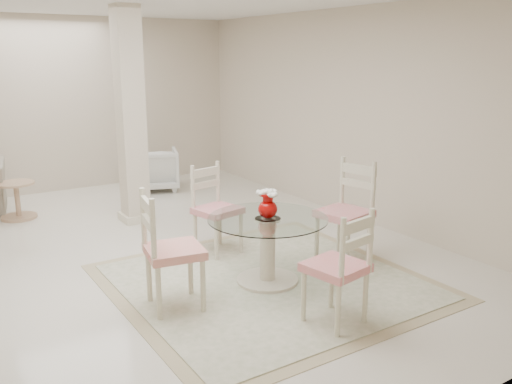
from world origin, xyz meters
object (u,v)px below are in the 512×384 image
dining_table (268,250)px  dining_chair_north (213,202)px  column (131,117)px  red_vase (268,204)px  armchair_white (155,169)px  side_table (18,202)px  dining_chair_east (349,204)px  dining_chair_south (343,260)px  dining_chair_west (165,242)px

dining_table → dining_chair_north: 1.05m
column → dining_table: bearing=-82.9°
red_vase → dining_chair_north: (-0.02, 1.02, -0.22)m
column → armchair_white: size_ratio=3.72×
armchair_white → side_table: 2.21m
dining_chair_east → dining_chair_south: bearing=-56.1°
red_vase → dining_chair_north: size_ratio=0.26×
dining_chair_south → side_table: size_ratio=2.17×
dining_chair_north → dining_chair_east: bearing=-55.4°
dining_chair_south → side_table: dining_chair_south is taller
red_vase → side_table: (-1.60, 3.53, -0.55)m
armchair_white → side_table: (-2.15, -0.51, -0.10)m
column → dining_chair_east: bearing=-62.4°
dining_table → dining_chair_east: 1.07m
dining_chair_south → dining_chair_east: bearing=-144.2°
red_vase → dining_chair_west: 1.04m
side_table → dining_chair_east: bearing=-53.1°
dining_chair_east → column: bearing=-164.5°
dining_table → armchair_white: bearing=82.3°
column → dining_chair_east: (1.35, -2.58, -0.73)m
red_vase → armchair_white: 4.09m
dining_chair_east → armchair_white: bearing=174.7°
dining_chair_south → dining_chair_north: bearing=-99.1°
side_table → armchair_white: bearing=13.3°
dining_chair_east → dining_chair_north: bearing=-145.6°
dining_chair_east → armchair_white: 4.05m
dining_table → dining_chair_south: bearing=-88.9°
armchair_white → side_table: bearing=32.8°
dining_chair_west → armchair_white: (1.57, 4.03, -0.27)m
dining_table → dining_chair_east: bearing=1.3°
side_table → dining_chair_south: bearing=-70.4°
dining_chair_west → side_table: (-0.58, 3.52, -0.37)m
dining_table → dining_chair_north: dining_chair_north is taller
dining_chair_east → dining_chair_west: (-2.05, -0.02, -0.02)m
dining_table → side_table: dining_table is taller
red_vase → dining_table: bearing=161.6°
side_table → dining_chair_north: bearing=-57.8°
dining_table → armchair_white: size_ratio=1.54×
dining_chair_east → dining_table: bearing=-100.8°
dining_chair_north → side_table: (-1.58, 2.51, -0.34)m
dining_table → column: bearing=97.1°
dining_chair_west → dining_chair_south: (1.04, -1.02, -0.04)m
dining_table → side_table: bearing=114.4°
dining_chair_east → armchair_white: size_ratio=1.62×
dining_chair_north → dining_chair_west: size_ratio=0.94×
dining_chair_west → side_table: 3.59m
dining_chair_south → dining_table: bearing=-99.1°
column → dining_chair_east: size_ratio=2.29×
dining_table → dining_chair_west: bearing=179.7°
dining_table → side_table: 3.87m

